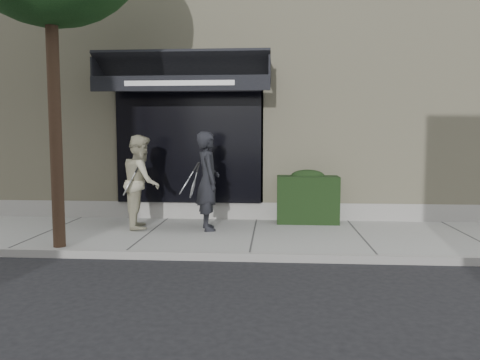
{
  "coord_description": "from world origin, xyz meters",
  "views": [
    {
      "loc": [
        0.37,
        -8.76,
        1.96
      ],
      "look_at": [
        -0.3,
        0.6,
        1.08
      ],
      "focal_mm": 35.0,
      "sensor_mm": 36.0,
      "label": 1
    }
  ],
  "objects": [
    {
      "name": "building_facade",
      "position": [
        -0.01,
        4.96,
        2.74
      ],
      "size": [
        14.3,
        8.04,
        5.64
      ],
      "color": "#C1B893",
      "rests_on": "ground"
    },
    {
      "name": "pedestrian_back",
      "position": [
        -2.28,
        0.41,
        1.06
      ],
      "size": [
        0.91,
        1.06,
        1.87
      ],
      "color": "#AEA98B",
      "rests_on": "sidewalk"
    },
    {
      "name": "hedge",
      "position": [
        1.1,
        1.25,
        0.66
      ],
      "size": [
        1.3,
        0.7,
        1.14
      ],
      "color": "black",
      "rests_on": "sidewalk"
    },
    {
      "name": "curb",
      "position": [
        0.0,
        -1.55,
        0.07
      ],
      "size": [
        20.0,
        0.1,
        0.14
      ],
      "primitive_type": "cube",
      "color": "gray",
      "rests_on": "ground"
    },
    {
      "name": "sidewalk",
      "position": [
        0.0,
        0.0,
        0.06
      ],
      "size": [
        20.0,
        3.0,
        0.12
      ],
      "primitive_type": "cube",
      "color": "gray",
      "rests_on": "ground"
    },
    {
      "name": "ground",
      "position": [
        0.0,
        0.0,
        0.0
      ],
      "size": [
        80.0,
        80.0,
        0.0
      ],
      "primitive_type": "plane",
      "color": "black",
      "rests_on": "ground"
    },
    {
      "name": "pedestrian_front",
      "position": [
        -0.92,
        0.3,
        1.09
      ],
      "size": [
        0.83,
        0.95,
        1.94
      ],
      "color": "black",
      "rests_on": "sidewalk"
    }
  ]
}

